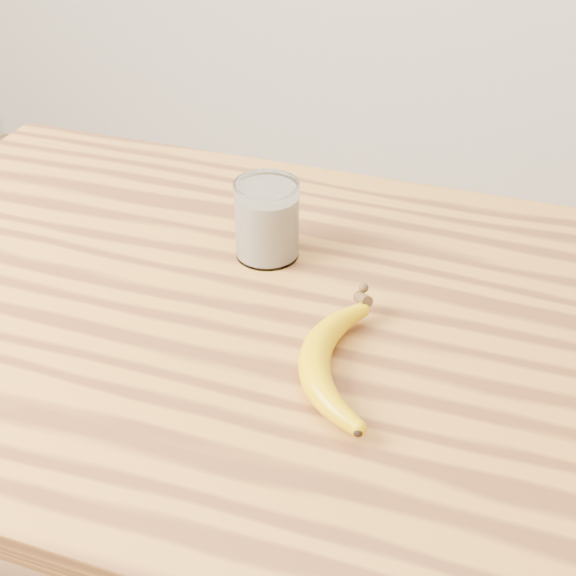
% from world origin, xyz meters
% --- Properties ---
extents(table, '(1.20, 0.80, 0.90)m').
position_xyz_m(table, '(0.00, 0.00, 0.77)').
color(table, '#A96E2C').
rests_on(table, ground).
extents(smoothie_glass, '(0.09, 0.09, 0.11)m').
position_xyz_m(smoothie_glass, '(-0.02, 0.12, 0.95)').
color(smoothie_glass, white).
rests_on(smoothie_glass, table).
extents(banana, '(0.18, 0.32, 0.04)m').
position_xyz_m(banana, '(0.11, -0.10, 0.92)').
color(banana, '#CE9D00').
rests_on(banana, table).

